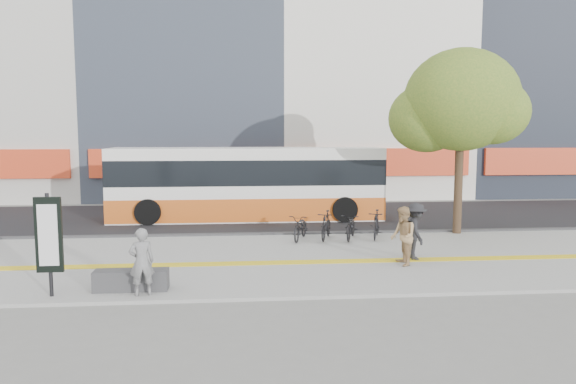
{
  "coord_description": "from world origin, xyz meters",
  "views": [
    {
      "loc": [
        -0.18,
        -13.06,
        3.56
      ],
      "look_at": [
        1.14,
        2.0,
        1.86
      ],
      "focal_mm": 33.81,
      "sensor_mm": 36.0,
      "label": 1
    }
  ],
  "objects": [
    {
      "name": "bus",
      "position": [
        0.08,
        8.5,
        1.4
      ],
      "size": [
        10.7,
        2.54,
        2.85
      ],
      "color": "white",
      "rests_on": "street"
    },
    {
      "name": "bicycle_row",
      "position": [
        2.93,
        4.0,
        0.52
      ],
      "size": [
        3.44,
        1.67,
        0.92
      ],
      "color": "black",
      "rests_on": "sidewalk"
    },
    {
      "name": "sidewalk",
      "position": [
        0.0,
        1.5,
        0.04
      ],
      "size": [
        40.0,
        7.0,
        0.08
      ],
      "primitive_type": "cube",
      "color": "gray",
      "rests_on": "ground"
    },
    {
      "name": "street",
      "position": [
        0.0,
        9.0,
        0.03
      ],
      "size": [
        40.0,
        8.0,
        0.06
      ],
      "primitive_type": "cube",
      "color": "black",
      "rests_on": "ground"
    },
    {
      "name": "signboard",
      "position": [
        -4.2,
        -1.51,
        1.37
      ],
      "size": [
        0.55,
        0.1,
        2.2
      ],
      "color": "black",
      "rests_on": "sidewalk"
    },
    {
      "name": "tactile_strip",
      "position": [
        0.0,
        1.0,
        0.09
      ],
      "size": [
        40.0,
        0.45,
        0.01
      ],
      "primitive_type": "cube",
      "color": "yellow",
      "rests_on": "sidewalk"
    },
    {
      "name": "seated_woman",
      "position": [
        -2.29,
        -1.6,
        0.81
      ],
      "size": [
        0.61,
        0.48,
        1.45
      ],
      "primitive_type": "imported",
      "rotation": [
        0.0,
        0.0,
        3.43
      ],
      "color": "black",
      "rests_on": "sidewalk"
    },
    {
      "name": "street_tree",
      "position": [
        7.18,
        4.82,
        4.51
      ],
      "size": [
        4.4,
        3.8,
        6.31
      ],
      "color": "#3B2A1B",
      "rests_on": "sidewalk"
    },
    {
      "name": "pedestrian_tan",
      "position": [
        4.0,
        0.47,
        0.85
      ],
      "size": [
        0.59,
        0.75,
        1.54
      ],
      "primitive_type": "imported",
      "rotation": [
        0.0,
        0.0,
        -1.57
      ],
      "color": "tan",
      "rests_on": "sidewalk"
    },
    {
      "name": "ground",
      "position": [
        0.0,
        0.0,
        0.0
      ],
      "size": [
        120.0,
        120.0,
        0.0
      ],
      "primitive_type": "plane",
      "color": "slate",
      "rests_on": "ground"
    },
    {
      "name": "bench",
      "position": [
        -2.6,
        -1.2,
        0.3
      ],
      "size": [
        1.6,
        0.45,
        0.45
      ],
      "primitive_type": "cube",
      "color": "#323234",
      "rests_on": "sidewalk"
    },
    {
      "name": "curb",
      "position": [
        0.0,
        5.0,
        0.07
      ],
      "size": [
        40.0,
        0.25,
        0.14
      ],
      "primitive_type": "cube",
      "color": "#323234",
      "rests_on": "ground"
    },
    {
      "name": "pedestrian_dark",
      "position": [
        4.55,
        1.09,
        0.86
      ],
      "size": [
        0.64,
        1.04,
        1.55
      ],
      "primitive_type": "imported",
      "rotation": [
        0.0,
        0.0,
        1.5
      ],
      "color": "black",
      "rests_on": "sidewalk"
    }
  ]
}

